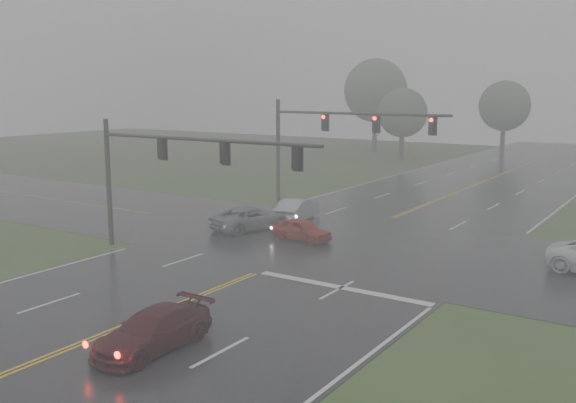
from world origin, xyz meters
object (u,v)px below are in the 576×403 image
Objects in this scene: car_grey at (250,230)px; sedan_red at (302,240)px; sedan_maroon at (154,350)px; signal_gantry_far at (326,132)px; sedan_silver at (297,221)px; signal_gantry_near at (165,161)px.

sedan_red is at bearing -172.79° from car_grey.
signal_gantry_far is (-8.42, 26.12, 5.53)m from sedan_maroon.
car_grey is at bearing 65.94° from sedan_silver.
car_grey is at bearing 86.79° from sedan_red.
car_grey is at bearing 116.81° from sedan_maroon.
sedan_maroon is 0.34× the size of signal_gantry_far.
signal_gantry_far is at bearing 28.82° from sedan_red.
sedan_maroon is 16.65m from sedan_red.
sedan_silver is 0.33× the size of signal_gantry_far.
signal_gantry_near reaches higher than sedan_silver.
signal_gantry_near is at bearing 154.55° from sedan_red.
sedan_silver is (-3.26, 4.61, 0.00)m from sedan_red.
sedan_red is 12.19m from signal_gantry_far.
sedan_red is 9.34m from signal_gantry_near.
signal_gantry_far reaches higher than car_grey.
sedan_silver reaches higher than car_grey.
signal_gantry_near reaches higher than car_grey.
car_grey reaches higher than sedan_red.
signal_gantry_near reaches higher than sedan_maroon.
signal_gantry_near is at bearing -89.66° from signal_gantry_far.
signal_gantry_far reaches higher than sedan_red.
signal_gantry_near is (-4.12, -6.73, 4.99)m from sedan_red.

